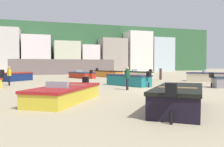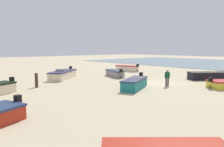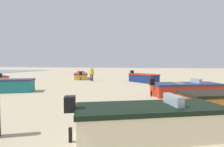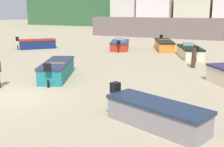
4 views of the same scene
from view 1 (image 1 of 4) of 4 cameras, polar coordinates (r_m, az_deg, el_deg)
ground_plane at (r=16.73m, az=9.79°, el=-3.91°), size 160.00×160.00×0.00m
headland_hill at (r=81.30m, az=-12.03°, el=5.39°), size 90.00×32.00×13.10m
harbor_pier at (r=45.04m, az=-11.51°, el=1.57°), size 18.93×2.40×2.78m
townhouse_far_left at (r=62.40m, az=-23.63°, el=5.10°), size 5.35×6.28×10.49m
townhouse_left at (r=61.77m, az=-17.70°, el=4.50°), size 6.68×5.80×8.98m
townhouse_centre_left at (r=61.94m, az=-10.83°, el=3.98°), size 6.45×5.39×7.73m
townhouse_centre at (r=63.63m, az=-5.58°, el=3.59°), size 4.51×6.91×6.93m
townhouse_centre_right at (r=64.73m, az=0.14°, el=4.43°), size 6.88×5.76×8.86m
townhouse_right at (r=67.82m, az=6.05°, el=5.20°), size 6.69×6.67×10.98m
townhouse_far_right at (r=70.73m, az=11.28°, el=4.45°), size 6.54×6.45×9.51m
boat_red_1 at (r=31.47m, az=-7.25°, el=-0.36°), size 3.12×4.56×1.13m
boat_teal_3 at (r=19.89m, az=3.95°, el=-1.56°), size 2.98×4.34×1.25m
boat_cream_4 at (r=31.67m, az=6.29°, el=-0.27°), size 2.94×4.32×1.20m
boat_black_5 at (r=9.52m, az=15.73°, el=-5.71°), size 4.15×4.63×1.21m
boat_yellow_6 at (r=11.47m, az=-11.01°, el=-4.75°), size 4.14×5.18×1.05m
boat_cream_8 at (r=26.51m, az=23.11°, el=-0.79°), size 4.52×5.02×1.28m
boat_navy_9 at (r=27.87m, az=-21.91°, el=-0.68°), size 3.40×3.58×1.26m
boat_orange_10 at (r=33.94m, az=-1.04°, el=-0.08°), size 3.24×5.20×1.25m
mooring_post_near_water at (r=28.38m, az=11.59°, el=-0.14°), size 0.29×0.29×1.33m
beach_walker_foreground at (r=21.83m, az=-23.46°, el=-0.16°), size 0.36×0.53×1.62m
beach_walker_distant at (r=16.45m, az=3.69°, el=-0.65°), size 0.46×0.51×1.62m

